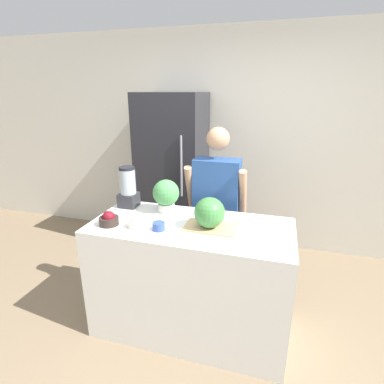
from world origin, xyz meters
The scene contains 12 objects.
ground_plane centered at (0.00, 0.00, 0.00)m, with size 14.00×14.00×0.00m, color #7F6B51.
wall_back centered at (0.00, 2.03, 1.30)m, with size 8.00×0.06×2.60m.
counter_island centered at (0.00, 0.35, 0.47)m, with size 1.52×0.70×0.94m.
refrigerator centered at (-0.61, 1.66, 0.94)m, with size 0.73×0.68×1.88m.
person centered at (0.07, 0.98, 0.81)m, with size 0.56×0.26×1.60m.
cutting_board centered at (0.16, 0.35, 0.94)m, with size 0.38×0.24×0.01m.
watermelon centered at (0.15, 0.33, 1.06)m, with size 0.22×0.22×0.22m.
bowl_cherries centered at (-0.59, 0.18, 0.98)m, with size 0.15×0.15×0.11m.
bowl_cream centered at (-0.37, 0.21, 0.97)m, with size 0.13×0.13×0.09m.
bowl_small_blue centered at (-0.20, 0.20, 0.97)m, with size 0.09×0.09×0.06m.
blender centered at (-0.63, 0.57, 1.11)m, with size 0.15×0.15×0.35m.
potted_plant centered at (-0.27, 0.55, 1.09)m, with size 0.22×0.22×0.28m.
Camera 1 is at (0.59, -1.62, 1.89)m, focal length 28.00 mm.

